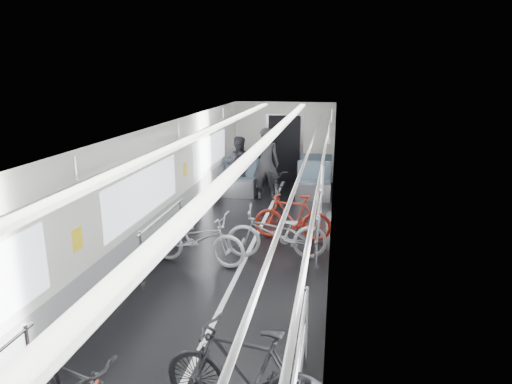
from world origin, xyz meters
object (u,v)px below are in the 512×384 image
(bike_left_far, at_px, (197,238))
(bike_right_near, at_px, (246,374))
(bike_right_mid, at_px, (277,233))
(person_standing, at_px, (266,164))
(person_seated, at_px, (238,165))
(bike_right_far, at_px, (293,217))
(bike_aisle, at_px, (276,184))

(bike_left_far, bearing_deg, bike_right_near, -148.65)
(bike_right_mid, relative_size, person_standing, 0.95)
(bike_left_far, bearing_deg, person_seated, 10.91)
(bike_right_mid, height_order, bike_right_far, bike_right_mid)
(bike_left_far, height_order, bike_right_near, bike_right_near)
(person_seated, bearing_deg, bike_right_mid, 98.77)
(bike_right_near, height_order, bike_right_mid, bike_right_near)
(bike_right_far, relative_size, bike_aisle, 0.95)
(bike_right_far, bearing_deg, bike_aisle, -162.40)
(bike_right_mid, bearing_deg, bike_right_far, 162.03)
(bike_right_far, bearing_deg, bike_right_mid, -7.31)
(person_standing, bearing_deg, person_seated, -37.59)
(bike_left_far, height_order, person_standing, person_standing)
(bike_right_mid, xyz_separation_m, person_seated, (-1.63, 4.34, 0.31))
(bike_left_far, height_order, bike_right_far, bike_right_far)
(bike_left_far, xyz_separation_m, bike_aisle, (0.82, 4.29, -0.03))
(person_standing, bearing_deg, bike_right_far, 103.44)
(bike_right_near, height_order, person_standing, person_standing)
(bike_left_far, xyz_separation_m, person_standing, (0.55, 4.29, 0.48))
(bike_left_far, bearing_deg, person_standing, 0.13)
(bike_right_near, relative_size, bike_right_far, 1.09)
(bike_left_far, relative_size, bike_right_near, 1.04)
(person_seated, bearing_deg, bike_left_far, 81.66)
(bike_right_far, height_order, person_seated, person_seated)
(bike_right_near, relative_size, person_standing, 0.90)
(bike_right_near, xyz_separation_m, bike_right_far, (-0.03, 4.99, -0.04))
(bike_right_far, bearing_deg, person_seated, -147.83)
(bike_aisle, height_order, person_seated, person_seated)
(bike_right_near, xyz_separation_m, person_standing, (-1.01, 7.81, 0.44))
(bike_right_near, xyz_separation_m, bike_right_mid, (-0.22, 3.99, -0.04))
(bike_right_mid, xyz_separation_m, bike_right_far, (0.19, 1.00, -0.01))
(bike_right_mid, distance_m, person_seated, 4.65)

